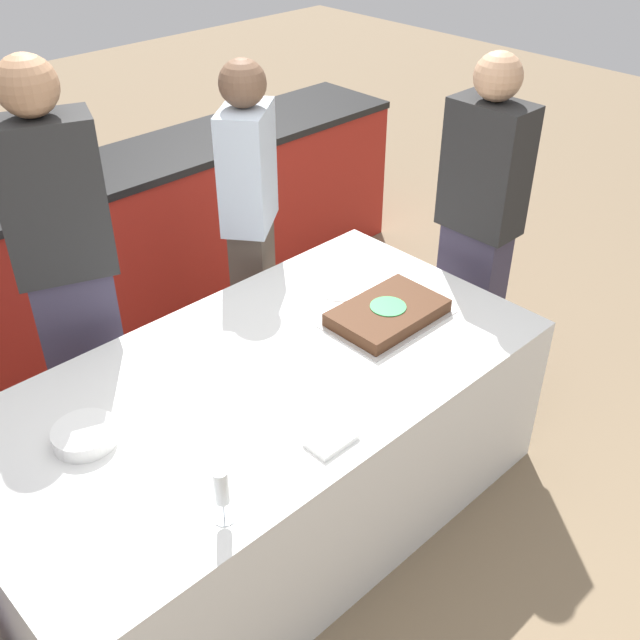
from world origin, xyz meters
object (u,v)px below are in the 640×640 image
person_cutting_cake (251,224)px  person_standing_back (69,275)px  cake (388,313)px  plate_stack (85,435)px  person_seated_right (478,229)px  wine_glass (222,489)px

person_cutting_cake → person_standing_back: person_standing_back is taller
cake → plate_stack: cake is taller
cake → plate_stack: size_ratio=2.35×
plate_stack → cake: bearing=-9.3°
person_seated_right → person_standing_back: (-1.60, 0.78, 0.07)m
person_standing_back → person_cutting_cake: bearing=-159.0°
cake → person_standing_back: person_standing_back is taller
plate_stack → person_seated_right: size_ratio=0.13×
plate_stack → wine_glass: bearing=-77.2°
person_cutting_cake → plate_stack: bearing=-9.8°
person_cutting_cake → person_standing_back: size_ratio=0.90×
plate_stack → person_seated_right: bearing=-3.7°
plate_stack → wine_glass: size_ratio=1.12×
cake → person_standing_back: size_ratio=0.28×
person_cutting_cake → wine_glass: bearing=10.1°
person_cutting_cake → person_standing_back: (-0.91, -0.00, 0.10)m
cake → plate_stack: 1.26m
plate_stack → person_standing_back: person_standing_back is taller
cake → person_cutting_cake: size_ratio=0.31×
person_seated_right → wine_glass: bearing=-76.2°
wine_glass → person_seated_right: 1.85m
cake → person_cutting_cake: bearing=90.0°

